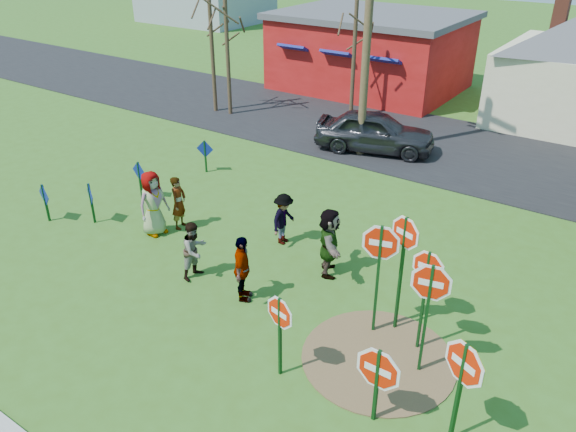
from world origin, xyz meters
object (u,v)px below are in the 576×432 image
at_px(person_a, 153,203).
at_px(suv, 375,131).
at_px(stop_sign_b, 404,245).
at_px(utility_pole, 368,18).
at_px(stop_sign_a, 280,320).
at_px(stop_sign_c, 429,295).
at_px(person_b, 179,203).
at_px(stop_sign_d, 427,276).

relative_size(person_a, suv, 0.42).
bearing_deg(stop_sign_b, person_a, -160.75).
distance_m(person_a, utility_pole, 9.95).
distance_m(stop_sign_a, person_a, 6.83).
xyz_separation_m(stop_sign_b, utility_pole, (-5.61, 8.87, 2.90)).
bearing_deg(stop_sign_c, stop_sign_a, -155.26).
height_order(stop_sign_a, person_a, stop_sign_a).
distance_m(person_b, suv, 9.01).
bearing_deg(stop_sign_b, suv, 138.66).
relative_size(stop_sign_c, suv, 0.58).
bearing_deg(stop_sign_c, stop_sign_d, 103.95).
distance_m(stop_sign_a, utility_pole, 12.82).
relative_size(stop_sign_b, person_a, 1.52).
bearing_deg(stop_sign_d, person_b, 178.07).
xyz_separation_m(stop_sign_c, person_a, (-8.55, 0.96, -0.90)).
bearing_deg(suv, person_a, 149.98).
distance_m(stop_sign_a, stop_sign_d, 3.06).
height_order(stop_sign_c, person_b, stop_sign_c).
bearing_deg(stop_sign_b, utility_pole, 141.66).
relative_size(stop_sign_d, person_a, 1.30).
height_order(stop_sign_a, stop_sign_c, stop_sign_c).
bearing_deg(stop_sign_a, stop_sign_c, 48.08).
bearing_deg(stop_sign_a, stop_sign_b, 75.39).
distance_m(stop_sign_b, stop_sign_c, 1.39).
distance_m(stop_sign_c, person_a, 8.65).
distance_m(stop_sign_c, person_b, 8.44).
height_order(stop_sign_b, stop_sign_d, stop_sign_b).
height_order(person_b, suv, person_b).
bearing_deg(person_a, person_b, -21.39).
bearing_deg(suv, stop_sign_b, -167.32).
distance_m(person_a, person_b, 0.76).
bearing_deg(stop_sign_c, person_a, 161.86).
bearing_deg(utility_pole, stop_sign_b, -57.68).
relative_size(person_b, suv, 0.35).
bearing_deg(stop_sign_a, person_a, 168.87).
distance_m(stop_sign_c, utility_pole, 12.25).
bearing_deg(person_b, stop_sign_b, -110.12).
relative_size(stop_sign_d, suv, 0.55).
relative_size(stop_sign_d, utility_pole, 0.26).
bearing_deg(suv, stop_sign_d, -165.21).
bearing_deg(person_b, stop_sign_c, -116.00).
xyz_separation_m(stop_sign_c, stop_sign_d, (-0.30, 0.62, -0.04)).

